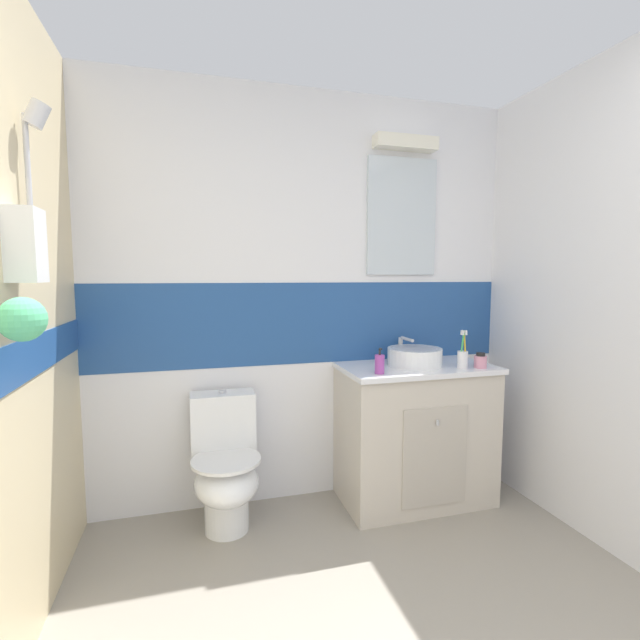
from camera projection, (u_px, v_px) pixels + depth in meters
wall_back_tiled at (309, 297)px, 2.81m from camera, size 3.20×0.20×2.50m
vanity_cabinet at (415, 433)px, 2.78m from camera, size 0.92×0.52×0.85m
sink_basin at (414, 356)px, 2.73m from camera, size 0.33×0.37×0.16m
toilet at (225, 467)px, 2.47m from camera, size 0.37×0.50×0.74m
toothbrush_cup at (463, 358)px, 2.65m from camera, size 0.06×0.06×0.23m
soap_dispenser at (380, 364)px, 2.49m from camera, size 0.05×0.05×0.15m
hair_gel_jar at (480, 361)px, 2.65m from camera, size 0.07×0.07×0.09m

